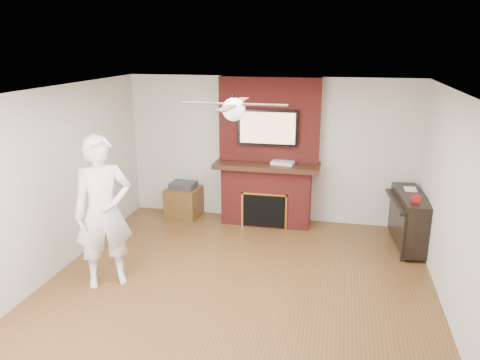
% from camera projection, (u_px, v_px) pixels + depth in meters
% --- Properties ---
extents(room_shell, '(5.36, 5.86, 2.86)m').
position_uv_depth(room_shell, '(234.00, 200.00, 5.53)').
color(room_shell, '#553519').
rests_on(room_shell, ground).
extents(fireplace, '(1.78, 0.64, 2.50)m').
position_uv_depth(fireplace, '(268.00, 167.00, 7.99)').
color(fireplace, maroon).
rests_on(fireplace, ground).
extents(tv, '(1.00, 0.08, 0.60)m').
position_uv_depth(tv, '(268.00, 128.00, 7.75)').
color(tv, black).
rests_on(tv, fireplace).
extents(ceiling_fan, '(1.21, 1.21, 0.31)m').
position_uv_depth(ceiling_fan, '(234.00, 108.00, 5.23)').
color(ceiling_fan, black).
rests_on(ceiling_fan, room_shell).
extents(person, '(0.87, 0.80, 1.97)m').
position_uv_depth(person, '(103.00, 212.00, 5.89)').
color(person, silver).
rests_on(person, ground).
extents(side_table, '(0.60, 0.60, 0.64)m').
position_uv_depth(side_table, '(184.00, 201.00, 8.43)').
color(side_table, '#523717').
rests_on(side_table, ground).
extents(piano, '(0.59, 1.31, 0.93)m').
position_uv_depth(piano, '(409.00, 218.00, 7.16)').
color(piano, black).
rests_on(piano, ground).
extents(cable_box, '(0.40, 0.27, 0.05)m').
position_uv_depth(cable_box, '(283.00, 163.00, 7.81)').
color(cable_box, silver).
rests_on(cable_box, fireplace).
extents(candle_orange, '(0.07, 0.07, 0.11)m').
position_uv_depth(candle_orange, '(255.00, 222.00, 8.08)').
color(candle_orange, orange).
rests_on(candle_orange, ground).
extents(candle_green, '(0.07, 0.07, 0.08)m').
position_uv_depth(candle_green, '(265.00, 224.00, 8.02)').
color(candle_green, '#3B7E32').
rests_on(candle_green, ground).
extents(candle_blue, '(0.06, 0.06, 0.07)m').
position_uv_depth(candle_blue, '(277.00, 224.00, 8.03)').
color(candle_blue, '#3648A4').
rests_on(candle_blue, ground).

